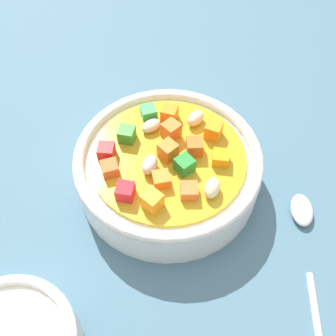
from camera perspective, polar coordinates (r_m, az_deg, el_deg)
name	(u,v)px	position (r cm, az deg, el deg)	size (l,w,h in cm)	color
ground_plane	(168,186)	(41.74, 0.00, -2.71)	(140.00, 140.00, 2.00)	#42667A
soup_bowl_main	(168,166)	(38.77, -0.01, 0.25)	(18.26, 18.26, 5.97)	white
spoon	(308,252)	(38.71, 19.73, -11.48)	(15.64, 14.49, 1.04)	silver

